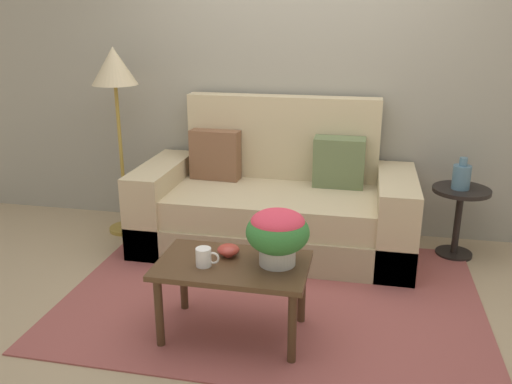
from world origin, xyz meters
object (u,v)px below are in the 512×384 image
object	(u,v)px
floor_lamp	(115,80)
snack_bowl	(228,250)
side_table	(459,209)
couch	(275,206)
coffee_mug	(204,257)
coffee_table	(233,273)
table_vase	(462,176)
potted_plant	(278,232)

from	to	relation	value
floor_lamp	snack_bowl	world-z (taller)	floor_lamp
floor_lamp	side_table	bearing A→B (deg)	0.95
couch	side_table	xyz separation A→B (m)	(1.36, 0.10, 0.04)
couch	coffee_mug	xyz separation A→B (m)	(-0.16, -1.33, 0.17)
coffee_table	coffee_mug	distance (m)	0.19
couch	coffee_table	bearing A→B (deg)	-90.80
table_vase	couch	bearing A→B (deg)	-176.46
snack_bowl	coffee_table	bearing A→B (deg)	-61.68
coffee_table	potted_plant	size ratio (longest dim) A/B	2.42
coffee_table	table_vase	xyz separation A→B (m)	(1.37, 1.35, 0.25)
floor_lamp	snack_bowl	bearing A→B (deg)	-45.44
coffee_table	floor_lamp	xyz separation A→B (m)	(-1.26, 1.32, 0.88)
floor_lamp	coffee_mug	distance (m)	1.94
side_table	couch	bearing A→B (deg)	-175.93
coffee_table	coffee_mug	world-z (taller)	coffee_mug
side_table	snack_bowl	world-z (taller)	side_table
potted_plant	coffee_mug	size ratio (longest dim) A/B	2.62
couch	coffee_mug	world-z (taller)	couch
couch	potted_plant	world-z (taller)	couch
side_table	snack_bowl	distance (m)	1.92
coffee_mug	side_table	bearing A→B (deg)	43.24
coffee_mug	snack_bowl	world-z (taller)	coffee_mug
floor_lamp	table_vase	size ratio (longest dim) A/B	6.46
table_vase	floor_lamp	bearing A→B (deg)	-179.34
floor_lamp	table_vase	world-z (taller)	floor_lamp
side_table	coffee_mug	distance (m)	2.09
coffee_table	potted_plant	world-z (taller)	potted_plant
couch	side_table	world-z (taller)	couch
coffee_table	side_table	world-z (taller)	side_table
potted_plant	snack_bowl	xyz separation A→B (m)	(-0.29, 0.04, -0.15)
side_table	snack_bowl	bearing A→B (deg)	-138.07
side_table	table_vase	distance (m)	0.26
floor_lamp	potted_plant	world-z (taller)	floor_lamp
side_table	table_vase	bearing A→B (deg)	-137.48
side_table	table_vase	world-z (taller)	table_vase
coffee_table	coffee_mug	size ratio (longest dim) A/B	6.34
side_table	snack_bowl	xyz separation A→B (m)	(-1.43, -1.28, 0.11)
coffee_table	floor_lamp	distance (m)	2.03
side_table	coffee_mug	size ratio (longest dim) A/B	4.07
floor_lamp	snack_bowl	distance (m)	1.90
coffee_mug	snack_bowl	xyz separation A→B (m)	(0.10, 0.15, -0.02)
table_vase	snack_bowl	bearing A→B (deg)	-138.07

